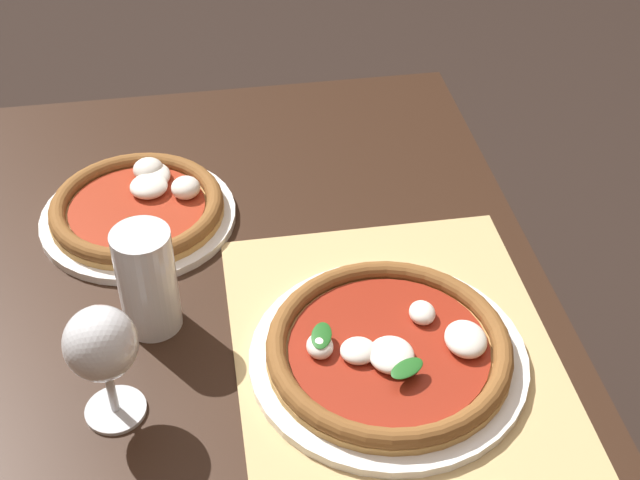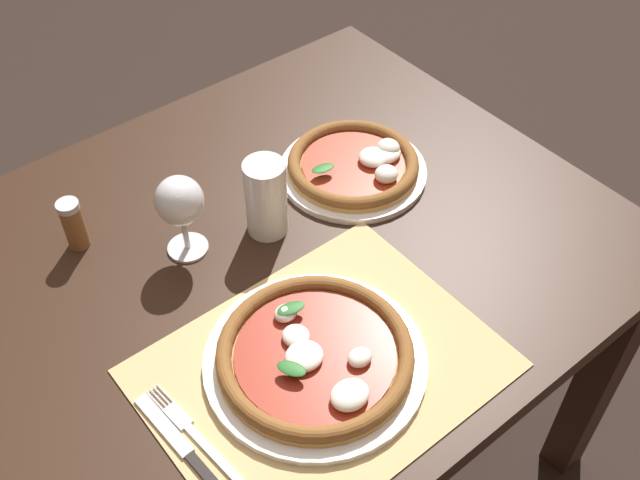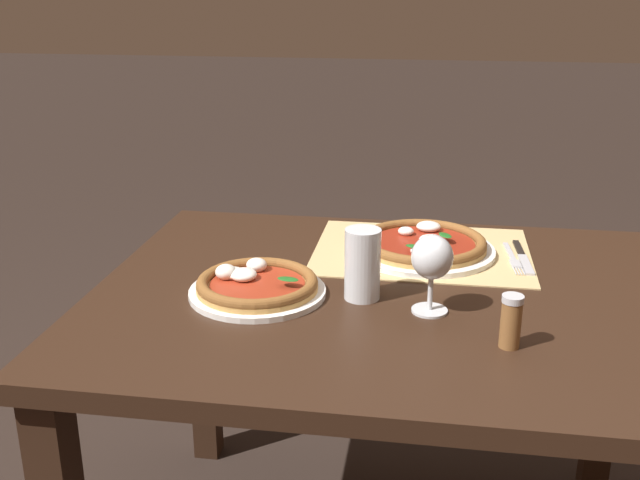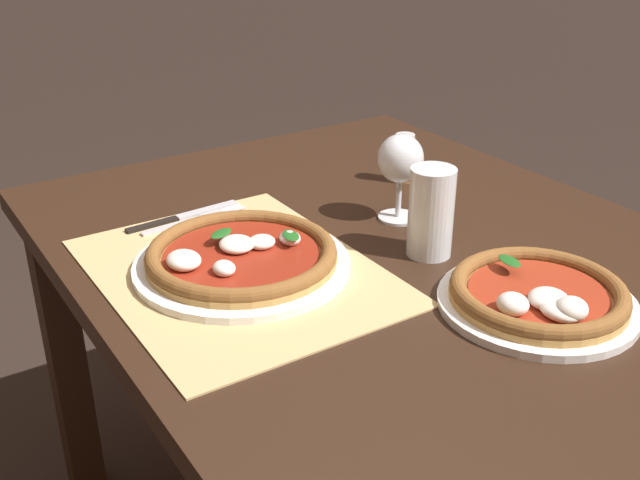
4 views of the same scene
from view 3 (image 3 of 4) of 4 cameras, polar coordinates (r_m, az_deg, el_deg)
dining_table at (r=1.59m, az=5.32°, el=-7.32°), size 1.22×0.95×0.74m
paper_placemat at (r=1.77m, az=7.76°, el=-0.85°), size 0.50×0.39×0.00m
pizza_near at (r=1.76m, az=7.86°, el=-0.34°), size 0.33×0.33×0.05m
pizza_far at (r=1.52m, az=-4.90°, el=-3.44°), size 0.28×0.28×0.05m
wine_glass at (r=1.42m, az=8.53°, el=-1.56°), size 0.08×0.08×0.16m
pint_glass at (r=1.49m, az=3.25°, el=-1.95°), size 0.07×0.07×0.15m
fork at (r=1.76m, az=14.47°, el=-1.36°), size 0.03×0.20×0.00m
knife at (r=1.77m, az=15.18°, el=-1.27°), size 0.03×0.22×0.01m
pepper_shaker at (r=1.34m, az=14.34°, el=-6.01°), size 0.04×0.04×0.10m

